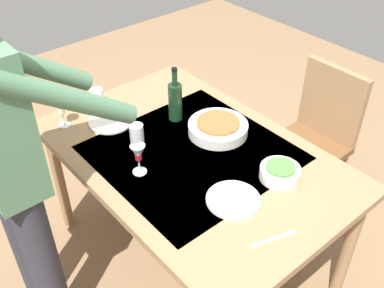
{
  "coord_description": "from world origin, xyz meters",
  "views": [
    {
      "loc": [
        -1.27,
        1.08,
        2.09
      ],
      "look_at": [
        0.0,
        0.0,
        0.81
      ],
      "focal_mm": 42.01,
      "sensor_mm": 36.0,
      "label": 1
    }
  ],
  "objects_px": {
    "wine_bottle": "(175,100)",
    "wine_glass_left": "(61,108)",
    "side_bowl_salad": "(280,172)",
    "serving_bowl_pasta": "(218,127)",
    "water_cup_near_right": "(137,134)",
    "dinner_plate_near": "(233,200)",
    "wine_glass_right": "(138,154)",
    "chair_near": "(317,132)",
    "water_cup_near_left": "(97,97)",
    "person_server": "(11,164)",
    "dining_table": "(192,164)",
    "dinner_plate_far": "(111,121)"
  },
  "relations": [
    {
      "from": "chair_near",
      "to": "serving_bowl_pasta",
      "type": "xyz_separation_m",
      "value": [
        0.15,
        0.67,
        0.26
      ]
    },
    {
      "from": "dining_table",
      "to": "dinner_plate_near",
      "type": "relative_size",
      "value": 6.51
    },
    {
      "from": "wine_bottle",
      "to": "wine_glass_left",
      "type": "height_order",
      "value": "wine_bottle"
    },
    {
      "from": "wine_bottle",
      "to": "dinner_plate_near",
      "type": "xyz_separation_m",
      "value": [
        -0.63,
        0.2,
        -0.1
      ]
    },
    {
      "from": "water_cup_near_left",
      "to": "water_cup_near_right",
      "type": "bearing_deg",
      "value": 175.88
    },
    {
      "from": "person_server",
      "to": "wine_glass_right",
      "type": "relative_size",
      "value": 11.19
    },
    {
      "from": "chair_near",
      "to": "serving_bowl_pasta",
      "type": "distance_m",
      "value": 0.74
    },
    {
      "from": "person_server",
      "to": "serving_bowl_pasta",
      "type": "relative_size",
      "value": 5.63
    },
    {
      "from": "dining_table",
      "to": "chair_near",
      "type": "relative_size",
      "value": 1.65
    },
    {
      "from": "person_server",
      "to": "wine_glass_right",
      "type": "bearing_deg",
      "value": -108.49
    },
    {
      "from": "wine_glass_right",
      "to": "wine_glass_left",
      "type": "bearing_deg",
      "value": 8.78
    },
    {
      "from": "chair_near",
      "to": "wine_glass_right",
      "type": "bearing_deg",
      "value": 82.29
    },
    {
      "from": "dining_table",
      "to": "wine_glass_left",
      "type": "relative_size",
      "value": 9.92
    },
    {
      "from": "dining_table",
      "to": "water_cup_near_left",
      "type": "distance_m",
      "value": 0.67
    },
    {
      "from": "water_cup_near_left",
      "to": "dinner_plate_far",
      "type": "relative_size",
      "value": 0.42
    },
    {
      "from": "dining_table",
      "to": "serving_bowl_pasta",
      "type": "xyz_separation_m",
      "value": [
        0.04,
        -0.2,
        0.11
      ]
    },
    {
      "from": "wine_glass_right",
      "to": "water_cup_near_right",
      "type": "bearing_deg",
      "value": -32.06
    },
    {
      "from": "wine_bottle",
      "to": "water_cup_near_left",
      "type": "distance_m",
      "value": 0.45
    },
    {
      "from": "dining_table",
      "to": "dinner_plate_far",
      "type": "xyz_separation_m",
      "value": [
        0.47,
        0.16,
        0.08
      ]
    },
    {
      "from": "wine_glass_right",
      "to": "water_cup_near_left",
      "type": "xyz_separation_m",
      "value": [
        0.61,
        -0.15,
        -0.06
      ]
    },
    {
      "from": "wine_glass_right",
      "to": "dinner_plate_far",
      "type": "bearing_deg",
      "value": -14.91
    },
    {
      "from": "water_cup_near_right",
      "to": "dinner_plate_near",
      "type": "height_order",
      "value": "water_cup_near_right"
    },
    {
      "from": "wine_bottle",
      "to": "serving_bowl_pasta",
      "type": "height_order",
      "value": "wine_bottle"
    },
    {
      "from": "person_server",
      "to": "dinner_plate_far",
      "type": "height_order",
      "value": "person_server"
    },
    {
      "from": "serving_bowl_pasta",
      "to": "water_cup_near_right",
      "type": "bearing_deg",
      "value": 61.07
    },
    {
      "from": "wine_bottle",
      "to": "water_cup_near_right",
      "type": "xyz_separation_m",
      "value": [
        -0.04,
        0.27,
        -0.06
      ]
    },
    {
      "from": "wine_glass_left",
      "to": "dinner_plate_near",
      "type": "relative_size",
      "value": 0.66
    },
    {
      "from": "dining_table",
      "to": "chair_near",
      "type": "xyz_separation_m",
      "value": [
        -0.11,
        -0.87,
        -0.16
      ]
    },
    {
      "from": "dining_table",
      "to": "dinner_plate_near",
      "type": "distance_m",
      "value": 0.38
    },
    {
      "from": "dining_table",
      "to": "wine_glass_right",
      "type": "height_order",
      "value": "wine_glass_right"
    },
    {
      "from": "person_server",
      "to": "water_cup_near_right",
      "type": "bearing_deg",
      "value": -87.26
    },
    {
      "from": "chair_near",
      "to": "dinner_plate_near",
      "type": "distance_m",
      "value": 1.01
    },
    {
      "from": "wine_glass_left",
      "to": "serving_bowl_pasta",
      "type": "bearing_deg",
      "value": -134.91
    },
    {
      "from": "water_cup_near_right",
      "to": "dinner_plate_near",
      "type": "xyz_separation_m",
      "value": [
        -0.59,
        -0.07,
        -0.04
      ]
    },
    {
      "from": "water_cup_near_left",
      "to": "dinner_plate_near",
      "type": "relative_size",
      "value": 0.42
    },
    {
      "from": "dining_table",
      "to": "dinner_plate_far",
      "type": "relative_size",
      "value": 6.51
    },
    {
      "from": "dinner_plate_far",
      "to": "dinner_plate_near",
      "type": "bearing_deg",
      "value": -174.44
    },
    {
      "from": "wine_bottle",
      "to": "wine_glass_left",
      "type": "xyz_separation_m",
      "value": [
        0.32,
        0.48,
        -0.01
      ]
    },
    {
      "from": "chair_near",
      "to": "wine_bottle",
      "type": "bearing_deg",
      "value": 62.76
    },
    {
      "from": "dining_table",
      "to": "dinner_plate_far",
      "type": "bearing_deg",
      "value": 18.84
    },
    {
      "from": "person_server",
      "to": "serving_bowl_pasta",
      "type": "height_order",
      "value": "person_server"
    },
    {
      "from": "chair_near",
      "to": "water_cup_near_right",
      "type": "bearing_deg",
      "value": 71.44
    },
    {
      "from": "wine_bottle",
      "to": "side_bowl_salad",
      "type": "bearing_deg",
      "value": -175.0
    },
    {
      "from": "dinner_plate_near",
      "to": "serving_bowl_pasta",
      "type": "bearing_deg",
      "value": -35.28
    },
    {
      "from": "chair_near",
      "to": "person_server",
      "type": "distance_m",
      "value": 1.71
    },
    {
      "from": "person_server",
      "to": "water_cup_near_right",
      "type": "relative_size",
      "value": 16.68
    },
    {
      "from": "dinner_plate_near",
      "to": "dinner_plate_far",
      "type": "relative_size",
      "value": 1.0
    },
    {
      "from": "wine_glass_right",
      "to": "serving_bowl_pasta",
      "type": "xyz_separation_m",
      "value": [
        -0.01,
        -0.47,
        -0.07
      ]
    },
    {
      "from": "wine_glass_right",
      "to": "side_bowl_salad",
      "type": "bearing_deg",
      "value": -133.73
    },
    {
      "from": "person_server",
      "to": "dinner_plate_near",
      "type": "distance_m",
      "value": 0.9
    }
  ]
}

